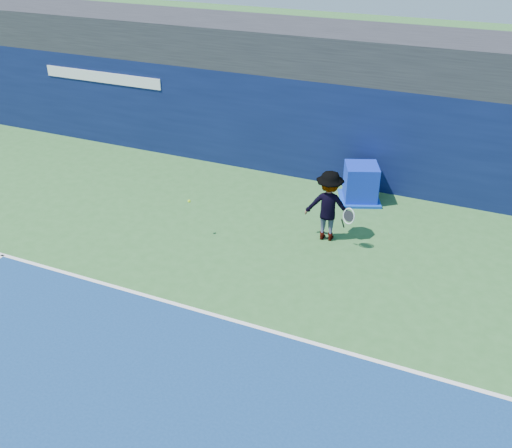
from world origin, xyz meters
name	(u,v)px	position (x,y,z in m)	size (l,w,h in m)	color
ground	(96,409)	(0.00, 0.00, 0.00)	(80.00, 80.00, 0.00)	#30652D
baseline	(186,307)	(0.00, 3.00, 0.01)	(24.00, 0.10, 0.01)	white
stadium_band	(321,48)	(0.00, 11.50, 3.60)	(36.00, 3.00, 1.20)	black
back_wall_assembly	(307,126)	(0.00, 10.50, 1.50)	(36.00, 1.03, 3.00)	#0A133A
equipment_cart	(361,184)	(2.05, 9.28, 0.48)	(1.44, 1.44, 1.06)	#0C23B2
tennis_player	(329,206)	(1.83, 6.89, 0.91)	(1.38, 0.83, 1.81)	white
tennis_ball	(189,201)	(-1.31, 5.59, 1.00)	(0.08, 0.08, 0.08)	#ACD918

